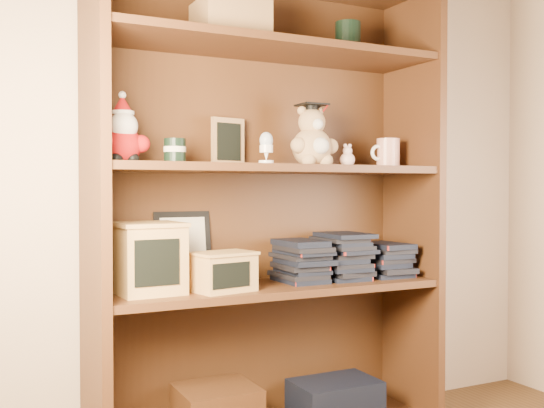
# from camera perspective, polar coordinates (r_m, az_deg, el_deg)

# --- Properties ---
(bookcase) EXTENTS (1.20, 0.35, 1.60)m
(bookcase) POSITION_cam_1_polar(r_m,az_deg,el_deg) (2.18, -0.65, -1.06)
(bookcase) COLOR #4E2C16
(bookcase) RESTS_ON ground
(shelf_lower) EXTENTS (1.14, 0.33, 0.02)m
(shelf_lower) POSITION_cam_1_polar(r_m,az_deg,el_deg) (2.16, -0.00, -7.53)
(shelf_lower) COLOR #4E2C16
(shelf_lower) RESTS_ON ground
(shelf_upper) EXTENTS (1.14, 0.33, 0.02)m
(shelf_upper) POSITION_cam_1_polar(r_m,az_deg,el_deg) (2.13, -0.00, 3.16)
(shelf_upper) COLOR #4E2C16
(shelf_upper) RESTS_ON ground
(santa_plush) EXTENTS (0.16, 0.11, 0.22)m
(santa_plush) POSITION_cam_1_polar(r_m,az_deg,el_deg) (1.96, -13.21, 5.99)
(santa_plush) COLOR #A50F0F
(santa_plush) RESTS_ON shelf_upper
(teachers_tin) EXTENTS (0.07, 0.07, 0.08)m
(teachers_tin) POSITION_cam_1_polar(r_m,az_deg,el_deg) (2.01, -8.71, 4.74)
(teachers_tin) COLOR black
(teachers_tin) RESTS_ON shelf_upper
(chalkboard_plaque) EXTENTS (0.13, 0.08, 0.16)m
(chalkboard_plaque) POSITION_cam_1_polar(r_m,az_deg,el_deg) (2.19, -3.98, 5.50)
(chalkboard_plaque) COLOR #9E7547
(chalkboard_plaque) RESTS_ON shelf_upper
(egg_cup) EXTENTS (0.05, 0.05, 0.10)m
(egg_cup) POSITION_cam_1_polar(r_m,az_deg,el_deg) (2.04, -0.52, 5.15)
(egg_cup) COLOR white
(egg_cup) RESTS_ON shelf_upper
(grad_teddy_bear) EXTENTS (0.18, 0.16, 0.22)m
(grad_teddy_bear) POSITION_cam_1_polar(r_m,az_deg,el_deg) (2.20, 3.67, 5.61)
(grad_teddy_bear) COLOR tan
(grad_teddy_bear) RESTS_ON shelf_upper
(pink_figurine) EXTENTS (0.05, 0.05, 0.08)m
(pink_figurine) POSITION_cam_1_polar(r_m,az_deg,el_deg) (2.28, 6.78, 4.14)
(pink_figurine) COLOR beige
(pink_figurine) RESTS_ON shelf_upper
(teacher_mug) EXTENTS (0.12, 0.08, 0.11)m
(teacher_mug) POSITION_cam_1_polar(r_m,az_deg,el_deg) (2.38, 10.32, 4.52)
(teacher_mug) COLOR silver
(teacher_mug) RESTS_ON shelf_upper
(certificate_frame) EXTENTS (0.20, 0.05, 0.24)m
(certificate_frame) POSITION_cam_1_polar(r_m,az_deg,el_deg) (2.17, -7.99, -3.90)
(certificate_frame) COLOR black
(certificate_frame) RESTS_ON shelf_lower
(treats_box) EXTENTS (0.21, 0.21, 0.22)m
(treats_box) POSITION_cam_1_polar(r_m,az_deg,el_deg) (1.99, -11.01, -4.73)
(treats_box) COLOR tan
(treats_box) RESTS_ON shelf_lower
(pencils_box) EXTENTS (0.21, 0.17, 0.12)m
(pencils_box) POSITION_cam_1_polar(r_m,az_deg,el_deg) (2.00, -4.37, -6.03)
(pencils_box) COLOR tan
(pencils_box) RESTS_ON shelf_lower
(book_stack_left) EXTENTS (0.14, 0.20, 0.14)m
(book_stack_left) POSITION_cam_1_polar(r_m,az_deg,el_deg) (2.20, 2.64, -5.14)
(book_stack_left) COLOR black
(book_stack_left) RESTS_ON shelf_lower
(book_stack_mid) EXTENTS (0.14, 0.20, 0.18)m
(book_stack_mid) POSITION_cam_1_polar(r_m,az_deg,el_deg) (2.28, 6.31, -4.50)
(book_stack_mid) COLOR black
(book_stack_mid) RESTS_ON shelf_lower
(book_stack_right) EXTENTS (0.14, 0.20, 0.11)m
(book_stack_right) POSITION_cam_1_polar(r_m,az_deg,el_deg) (2.38, 9.98, -5.03)
(book_stack_right) COLOR black
(book_stack_right) RESTS_ON shelf_lower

